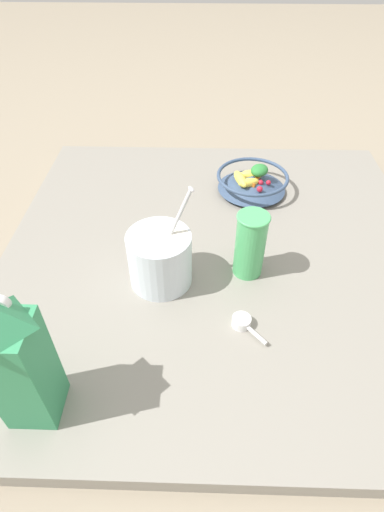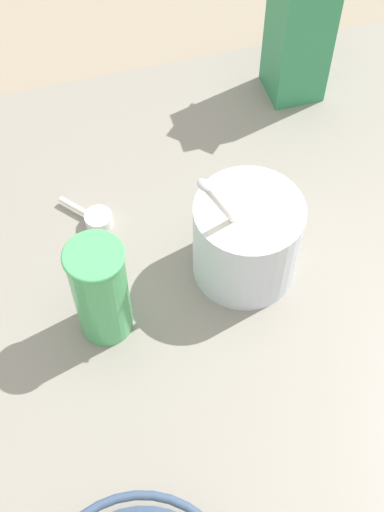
# 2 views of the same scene
# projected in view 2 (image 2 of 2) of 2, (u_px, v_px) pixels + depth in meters

# --- Properties ---
(ground_plane) EXTENTS (6.00, 6.00, 0.00)m
(ground_plane) POSITION_uv_depth(u_px,v_px,m) (172.00, 369.00, 0.91)
(ground_plane) COLOR gray
(countertop) EXTENTS (1.03, 1.03, 0.04)m
(countertop) POSITION_uv_depth(u_px,v_px,m) (172.00, 363.00, 0.89)
(countertop) COLOR gray
(countertop) RESTS_ON ground_plane
(milk_carton) EXTENTS (0.08, 0.08, 0.26)m
(milk_carton) POSITION_uv_depth(u_px,v_px,m) (301.00, 20.00, 1.03)
(milk_carton) COLOR #338C59
(milk_carton) RESTS_ON countertop
(yogurt_tub) EXTENTS (0.14, 0.14, 0.23)m
(yogurt_tub) POSITION_uv_depth(u_px,v_px,m) (247.00, 236.00, 0.89)
(yogurt_tub) COLOR silver
(yogurt_tub) RESTS_ON countertop
(drinking_cup) EXTENTS (0.07, 0.07, 0.16)m
(drinking_cup) POSITION_uv_depth(u_px,v_px,m) (100.00, 290.00, 0.83)
(drinking_cup) COLOR #4CB266
(drinking_cup) RESTS_ON countertop
(measuring_scoop) EXTENTS (0.07, 0.07, 0.02)m
(measuring_scoop) POSITION_uv_depth(u_px,v_px,m) (96.00, 219.00, 0.98)
(measuring_scoop) COLOR white
(measuring_scoop) RESTS_ON countertop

